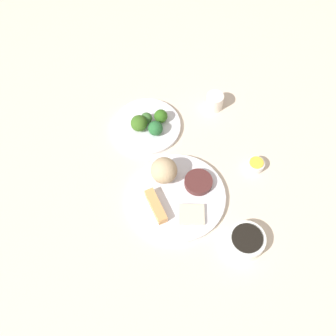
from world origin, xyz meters
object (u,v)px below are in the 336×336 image
Objects in this scene: soy_sauce_bowl at (246,240)px; sauce_ramekin_hot_mustard at (256,165)px; broccoli_plate at (147,126)px; teacup at (214,101)px; main_plate at (177,197)px.

soy_sauce_bowl is 0.25m from sauce_ramekin_hot_mustard.
teacup is at bearing -78.86° from broccoli_plate.
main_plate is 0.27m from broccoli_plate.
soy_sauce_bowl is 2.02× the size of sauce_ramekin_hot_mustard.
teacup is (0.05, -0.24, 0.02)m from broccoli_plate.
broccoli_plate is at bearing 25.81° from soy_sauce_bowl.
soy_sauce_bowl is (-0.44, -0.21, 0.01)m from broccoli_plate.
soy_sauce_bowl is at bearing 157.82° from sauce_ramekin_hot_mustard.
sauce_ramekin_hot_mustard is (0.23, -0.09, -0.00)m from soy_sauce_bowl.
soy_sauce_bowl is 0.49m from teacup.
main_plate is at bearing 149.70° from teacup.
soy_sauce_bowl reaches higher than broccoli_plate.
main_plate is 0.23m from soy_sauce_bowl.
broccoli_plate is 0.49m from soy_sauce_bowl.
teacup is at bearing -2.70° from soy_sauce_bowl.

